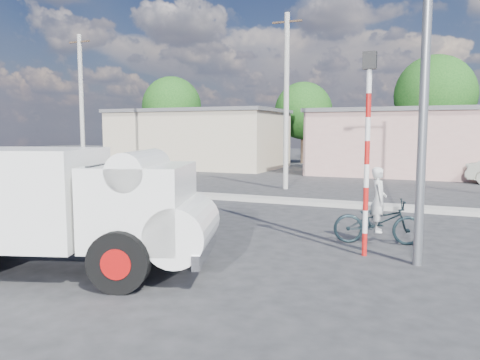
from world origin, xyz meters
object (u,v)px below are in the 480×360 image
at_px(bicycle, 378,222).
at_px(streetlight, 418,14).
at_px(traffic_pole, 368,136).
at_px(cyclist, 378,212).
at_px(truck, 60,205).

bearing_deg(bicycle, streetlight, -164.86).
distance_m(bicycle, traffic_pole, 2.38).
height_order(cyclist, traffic_pole, traffic_pole).
distance_m(truck, bicycle, 7.15).
distance_m(truck, streetlight, 7.81).
distance_m(truck, traffic_pole, 6.39).
height_order(truck, bicycle, truck).
relative_size(traffic_pole, streetlight, 0.48).
bearing_deg(bicycle, cyclist, -0.00).
xyz_separation_m(cyclist, traffic_pole, (-0.12, -1.21, 1.82)).
bearing_deg(truck, bicycle, 23.63).
xyz_separation_m(truck, streetlight, (6.09, 3.26, 3.64)).
height_order(truck, traffic_pole, traffic_pole).
bearing_deg(cyclist, bicycle, -0.00).
bearing_deg(traffic_pole, cyclist, 84.26).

